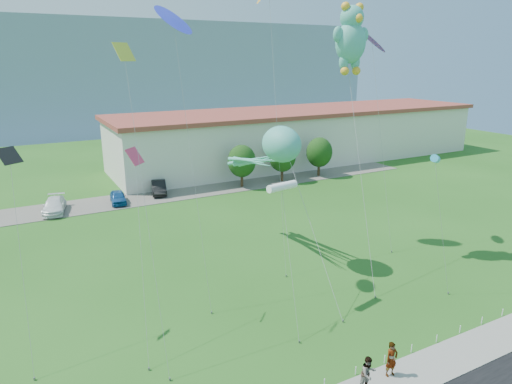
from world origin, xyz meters
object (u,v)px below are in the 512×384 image
at_px(parked_car_blue, 118,197).
at_px(teddy_bear_kite, 351,37).
at_px(parked_car_white, 54,205).
at_px(warehouse, 303,135).
at_px(pedestrian_left, 392,359).
at_px(parked_car_black, 159,187).
at_px(octopus_kite, 271,152).
at_px(pedestrian_right, 368,374).

distance_m(parked_car_blue, teddy_bear_kite, 31.28).
height_order(parked_car_blue, teddy_bear_kite, teddy_bear_kite).
bearing_deg(parked_car_white, parked_car_blue, 12.16).
relative_size(warehouse, parked_car_white, 11.92).
xyz_separation_m(pedestrian_left, parked_car_blue, (-6.00, 36.64, -0.30)).
relative_size(pedestrian_left, parked_car_blue, 0.47).
height_order(parked_car_white, parked_car_black, parked_car_black).
height_order(warehouse, parked_car_blue, warehouse).
height_order(warehouse, octopus_kite, octopus_kite).
xyz_separation_m(warehouse, octopus_kite, (-23.72, -30.73, 4.80)).
bearing_deg(parked_car_blue, octopus_kite, -62.98).
bearing_deg(pedestrian_left, parked_car_white, 112.90).
relative_size(pedestrian_left, octopus_kite, 0.12).
xyz_separation_m(warehouse, pedestrian_right, (-27.29, -46.51, -3.11)).
height_order(pedestrian_right, parked_car_white, pedestrian_right).
bearing_deg(pedestrian_right, octopus_kite, 77.61).
xyz_separation_m(parked_car_black, octopus_kite, (2.60, -22.68, 8.08)).
bearing_deg(parked_car_blue, pedestrian_left, -73.94).
bearing_deg(pedestrian_right, parked_car_blue, 96.89).
bearing_deg(warehouse, octopus_kite, -127.67).
xyz_separation_m(pedestrian_right, octopus_kite, (3.57, 15.78, 7.91)).
bearing_deg(pedestrian_left, parked_car_black, 94.99).
relative_size(warehouse, parked_car_black, 12.81).
bearing_deg(parked_car_black, warehouse, 30.11).
height_order(pedestrian_left, teddy_bear_kite, teddy_bear_kite).
bearing_deg(warehouse, parked_car_white, -165.79).
relative_size(pedestrian_right, parked_car_black, 0.38).
relative_size(pedestrian_right, teddy_bear_kite, 0.09).
height_order(pedestrian_right, octopus_kite, octopus_kite).
distance_m(parked_car_blue, parked_car_black, 5.43).
xyz_separation_m(pedestrian_right, parked_car_black, (0.97, 38.47, -0.17)).
bearing_deg(parked_car_white, parked_car_black, 19.49).
height_order(warehouse, parked_car_white, warehouse).
xyz_separation_m(warehouse, parked_car_black, (-26.32, -8.04, -3.28)).
xyz_separation_m(pedestrian_right, parked_car_white, (-10.91, 36.84, -0.21)).
height_order(warehouse, pedestrian_left, warehouse).
bearing_deg(teddy_bear_kite, parked_car_blue, 120.83).
bearing_deg(warehouse, teddy_bear_kite, -118.97).
xyz_separation_m(parked_car_white, teddy_bear_kite, (20.27, -22.71, 16.55)).
relative_size(parked_car_blue, teddy_bear_kite, 0.21).
distance_m(pedestrian_right, parked_car_black, 38.48).
xyz_separation_m(warehouse, parked_car_white, (-38.20, -9.68, -3.32)).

